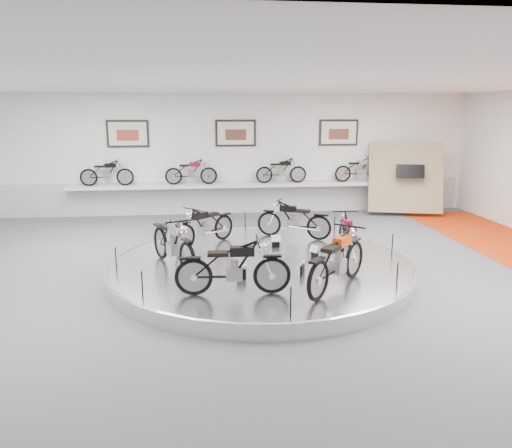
{
  "coord_description": "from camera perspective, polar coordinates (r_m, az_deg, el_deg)",
  "views": [
    {
      "loc": [
        -1.26,
        -9.76,
        3.44
      ],
      "look_at": [
        -0.06,
        0.6,
        1.06
      ],
      "focal_mm": 35.0,
      "sensor_mm": 36.0,
      "label": 1
    }
  ],
  "objects": [
    {
      "name": "display_platform",
      "position": [
        10.66,
        0.5,
        -5.11
      ],
      "size": [
        6.4,
        6.4,
        0.3
      ],
      "primitive_type": "cylinder",
      "color": "silver",
      "rests_on": "floor"
    },
    {
      "name": "bike_b",
      "position": [
        12.5,
        4.33,
        0.53
      ],
      "size": [
        1.71,
        1.24,
        0.96
      ],
      "primitive_type": null,
      "rotation": [
        0.0,
        0.0,
        2.68
      ],
      "color": "black",
      "rests_on": "display_platform"
    },
    {
      "name": "poster_left",
      "position": [
        16.89,
        -14.44,
        9.96
      ],
      "size": [
        1.35,
        0.06,
        0.88
      ],
      "primitive_type": "cube",
      "color": "beige",
      "rests_on": "wall_back"
    },
    {
      "name": "ceiling",
      "position": [
        9.86,
        0.77,
        16.12
      ],
      "size": [
        16.0,
        16.0,
        0.0
      ],
      "primitive_type": "plane",
      "rotation": [
        3.14,
        0.0,
        0.0
      ],
      "color": "white",
      "rests_on": "wall_back"
    },
    {
      "name": "shelf_bike_a",
      "position": [
        16.85,
        -16.68,
        5.43
      ],
      "size": [
        1.22,
        0.43,
        0.73
      ],
      "primitive_type": null,
      "color": "black",
      "rests_on": "shelf"
    },
    {
      "name": "shelf_bike_b",
      "position": [
        16.59,
        -7.42,
        5.75
      ],
      "size": [
        1.22,
        0.43,
        0.73
      ],
      "primitive_type": null,
      "color": "maroon",
      "rests_on": "shelf"
    },
    {
      "name": "shelf_bike_d",
      "position": [
        17.46,
        11.72,
        5.95
      ],
      "size": [
        1.22,
        0.43,
        0.73
      ],
      "primitive_type": null,
      "color": "#A4A3A7",
      "rests_on": "shelf"
    },
    {
      "name": "dado_band",
      "position": [
        17.04,
        -2.27,
        3.09
      ],
      "size": [
        15.68,
        0.04,
        1.1
      ],
      "primitive_type": "cube",
      "color": "#BCBCBA",
      "rests_on": "floor"
    },
    {
      "name": "bike_e",
      "position": [
        8.64,
        -2.65,
        -4.93
      ],
      "size": [
        1.74,
        0.69,
        1.0
      ],
      "primitive_type": null,
      "rotation": [
        0.0,
        0.0,
        6.23
      ],
      "color": "black",
      "rests_on": "display_platform"
    },
    {
      "name": "poster_right",
      "position": [
        17.4,
        9.42,
        10.26
      ],
      "size": [
        1.35,
        0.06,
        0.88
      ],
      "primitive_type": "cube",
      "color": "beige",
      "rests_on": "wall_back"
    },
    {
      "name": "bike_d",
      "position": [
        10.22,
        -9.46,
        -2.05
      ],
      "size": [
        1.35,
        1.94,
        1.08
      ],
      "primitive_type": null,
      "rotation": [
        0.0,
        0.0,
        5.14
      ],
      "color": "#A4A3A7",
      "rests_on": "display_platform"
    },
    {
      "name": "bike_f",
      "position": [
        9.03,
        9.3,
        -4.02
      ],
      "size": [
        1.71,
        1.83,
        1.09
      ],
      "primitive_type": null,
      "rotation": [
        0.0,
        0.0,
        7.14
      ],
      "color": "#C6400C",
      "rests_on": "display_platform"
    },
    {
      "name": "wall_front",
      "position": [
        3.36,
        16.52,
        -13.1
      ],
      "size": [
        16.0,
        0.0,
        16.0
      ],
      "primitive_type": "plane",
      "rotation": [
        -1.57,
        0.0,
        0.0
      ],
      "color": "white",
      "rests_on": "floor"
    },
    {
      "name": "platform_rim",
      "position": [
        10.63,
        0.5,
        -4.49
      ],
      "size": [
        6.4,
        6.4,
        0.1
      ],
      "primitive_type": "torus",
      "color": "#B2B2BA",
      "rests_on": "display_platform"
    },
    {
      "name": "bike_c",
      "position": [
        11.86,
        -5.88,
        -0.17
      ],
      "size": [
        1.57,
        1.54,
        0.96
      ],
      "primitive_type": null,
      "rotation": [
        0.0,
        0.0,
        3.91
      ],
      "color": "black",
      "rests_on": "display_platform"
    },
    {
      "name": "poster_center",
      "position": [
        16.79,
        -2.34,
        10.33
      ],
      "size": [
        1.35,
        0.06,
        0.88
      ],
      "primitive_type": "cube",
      "color": "beige",
      "rests_on": "wall_back"
    },
    {
      "name": "wall_back",
      "position": [
        16.87,
        -2.32,
        7.96
      ],
      "size": [
        16.0,
        0.0,
        16.0
      ],
      "primitive_type": "plane",
      "rotation": [
        1.57,
        0.0,
        0.0
      ],
      "color": "white",
      "rests_on": "floor"
    },
    {
      "name": "shelf",
      "position": [
        16.69,
        -2.21,
        4.46
      ],
      "size": [
        11.0,
        0.55,
        0.1
      ],
      "primitive_type": "cube",
      "color": "silver",
      "rests_on": "wall_back"
    },
    {
      "name": "floor",
      "position": [
        10.43,
        0.7,
        -6.39
      ],
      "size": [
        16.0,
        16.0,
        0.0
      ],
      "primitive_type": "plane",
      "color": "#545457",
      "rests_on": "ground"
    },
    {
      "name": "display_panel",
      "position": [
        17.42,
        16.71,
        5.11
      ],
      "size": [
        2.56,
        1.52,
        2.3
      ],
      "primitive_type": "cube",
      "rotation": [
        -0.35,
        0.0,
        -0.26
      ],
      "color": "#95855C",
      "rests_on": "floor"
    },
    {
      "name": "shelf_bike_c",
      "position": [
        16.82,
        2.9,
        5.94
      ],
      "size": [
        1.22,
        0.43,
        0.73
      ],
      "primitive_type": null,
      "color": "black",
      "rests_on": "shelf"
    },
    {
      "name": "bike_a",
      "position": [
        10.89,
        10.45,
        -1.44
      ],
      "size": [
        0.78,
        1.73,
        0.98
      ],
      "primitive_type": null,
      "rotation": [
        0.0,
        0.0,
        1.45
      ],
      "color": "maroon",
      "rests_on": "display_platform"
    }
  ]
}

